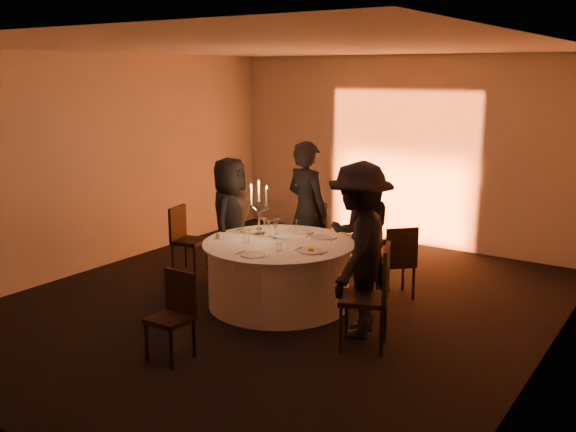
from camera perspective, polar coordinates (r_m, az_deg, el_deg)
The scene contains 31 objects.
floor at distance 7.81m, azimuth -0.82°, elevation -7.80°, with size 7.00×7.00×0.00m, color black.
ceiling at distance 7.32m, azimuth -0.90°, elevation 14.76°, with size 7.00×7.00×0.00m, color white.
wall_back at distance 10.46m, azimuth 10.15°, elevation 5.72°, with size 7.00×7.00×0.00m, color beige.
wall_front at distance 5.02m, azimuth -24.23°, elevation -2.72°, with size 7.00×7.00×0.00m, color beige.
wall_left at distance 9.44m, azimuth -16.08°, elevation 4.68°, with size 7.00×7.00×0.00m, color beige.
wall_right at distance 6.25m, azimuth 22.39°, elevation 0.32°, with size 7.00×7.00×0.00m, color beige.
uplighter_fixture at distance 10.47m, azimuth 9.18°, elevation -2.33°, with size 0.25×0.12×0.10m, color black.
banquet_table at distance 7.69m, azimuth -0.83°, elevation -5.12°, with size 1.80×1.80×0.77m.
chair_left at distance 9.01m, azimuth -9.17°, elevation -1.71°, with size 0.48×0.48×0.92m.
chair_back_left at distance 8.75m, azimuth 2.69°, elevation -1.46°, with size 0.52×0.52×1.05m.
chair_back_right at distance 7.96m, azimuth 9.76°, elevation -3.70°, with size 0.57×0.57×0.92m.
chair_right at distance 6.49m, azimuth 7.58°, elevation -6.60°, with size 0.60×0.60×1.07m.
chair_front at distance 6.38m, azimuth -10.07°, elevation -8.26°, with size 0.38×0.38×0.86m.
guest_left at distance 8.41m, azimuth -5.17°, elevation -0.43°, with size 0.81×0.53×1.67m, color black.
guest_back_left at distance 8.52m, azimuth 1.71°, elevation 0.46°, with size 0.68×0.45×1.86m, color black.
guest_back_right at distance 8.01m, azimuth 6.59°, elevation -1.40°, with size 0.77×0.60×1.59m, color black.
guest_right at distance 6.72m, azimuth 6.36°, elevation -3.01°, with size 1.20×0.69×1.85m, color black.
plate_left at distance 8.09m, azimuth -3.30°, elevation -1.26°, with size 0.36×0.28×0.08m.
plate_back_left at distance 8.05m, azimuth 0.99°, elevation -1.39°, with size 0.36×0.29×0.01m.
plate_back_right at distance 7.78m, azimuth 3.00°, elevation -1.90°, with size 0.35×0.25×0.01m.
plate_right at distance 7.18m, azimuth 2.07°, elevation -3.07°, with size 0.36×0.28×0.08m.
plate_front at distance 7.05m, azimuth -3.14°, elevation -3.46°, with size 0.36×0.28×0.01m.
coffee_cup at distance 7.78m, azimuth -6.16°, elevation -1.80°, with size 0.11×0.11×0.07m.
candelabra at distance 7.83m, azimuth -2.59°, elevation -0.03°, with size 0.29×0.14×0.69m.
wine_glass_a at distance 7.71m, azimuth -1.16°, elevation -1.03°, with size 0.07×0.07×0.19m.
wine_glass_b at distance 7.97m, azimuth -2.06°, elevation -0.56°, with size 0.07×0.07×0.19m.
wine_glass_c at distance 7.93m, azimuth -0.98°, elevation -0.63°, with size 0.07×0.07×0.19m.
wine_glass_d at distance 7.82m, azimuth -1.71°, elevation -0.83°, with size 0.07×0.07×0.19m.
wine_glass_e at distance 7.90m, azimuth 0.70°, elevation -0.68°, with size 0.07×0.07×0.19m.
tumbler_a at distance 7.54m, azimuth -3.70°, elevation -2.08°, with size 0.07×0.07×0.09m, color white.
tumbler_b at distance 7.19m, azimuth -0.79°, elevation -2.79°, with size 0.07×0.07×0.09m, color white.
Camera 1 is at (4.16, -6.02, 2.74)m, focal length 40.00 mm.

